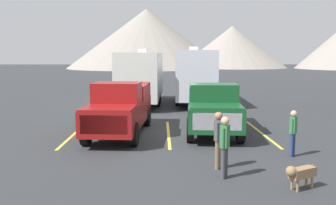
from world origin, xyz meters
TOP-DOWN VIEW (x-y plane):
  - ground_plane at (0.00, 0.00)m, footprint 240.00×240.00m
  - pickup_truck_a at (-2.00, -0.45)m, footprint 2.45×6.01m
  - pickup_truck_b at (1.92, -0.12)m, footprint 2.55×5.78m
  - lot_stripe_a at (-3.98, -0.51)m, footprint 0.12×5.50m
  - lot_stripe_b at (0.00, -0.51)m, footprint 0.12×5.50m
  - lot_stripe_c at (3.98, -0.51)m, footprint 0.12×5.50m
  - camper_trailer_a at (-1.63, 8.64)m, footprint 2.86×8.85m
  - camper_trailer_b at (1.93, 9.20)m, footprint 2.83×8.71m
  - person_a at (1.39, -6.28)m, footprint 0.30×0.33m
  - person_b at (3.99, -4.17)m, footprint 0.28×0.29m
  - person_c at (1.35, -5.43)m, footprint 0.28×0.35m
  - dog at (3.09, -7.19)m, footprint 0.92×0.61m
  - mountain_ridge at (-6.64, 79.37)m, footprint 146.08×41.91m

SIDE VIEW (x-z plane):
  - ground_plane at x=0.00m, z-range 0.00..0.00m
  - lot_stripe_a at x=-3.98m, z-range 0.00..0.01m
  - lot_stripe_b at x=0.00m, z-range 0.00..0.01m
  - lot_stripe_c at x=3.98m, z-range 0.00..0.01m
  - dog at x=3.09m, z-range 0.11..0.75m
  - person_b at x=3.99m, z-range 0.12..1.64m
  - person_c at x=1.35m, z-range 0.13..1.81m
  - person_a at x=1.39m, z-range 0.13..1.81m
  - pickup_truck_b at x=1.92m, z-range 0.07..2.20m
  - pickup_truck_a at x=-2.00m, z-range 0.05..2.27m
  - camper_trailer_a at x=-1.63m, z-range 0.10..3.85m
  - camper_trailer_b at x=1.93m, z-range 0.10..4.00m
  - mountain_ridge at x=-6.64m, z-range -0.60..14.52m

